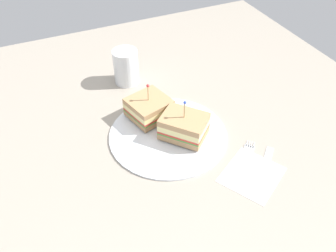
{
  "coord_description": "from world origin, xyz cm",
  "views": [
    {
      "loc": [
        -23.42,
        -52.34,
        54.61
      ],
      "look_at": [
        0.0,
        0.0,
        2.87
      ],
      "focal_mm": 37.61,
      "sensor_mm": 36.0,
      "label": 1
    }
  ],
  "objects": [
    {
      "name": "sandwich_half_front",
      "position": [
        2.89,
        -2.02,
        3.46
      ],
      "size": [
        11.79,
        11.96,
        9.44
      ],
      "color": "tan",
      "rests_on": "plate"
    },
    {
      "name": "ground_plane",
      "position": [
        0.0,
        0.0,
        -1.0
      ],
      "size": [
        114.52,
        114.52,
        2.0
      ],
      "primitive_type": "cube",
      "color": "#9E9384"
    },
    {
      "name": "drink_glass",
      "position": [
        -1.39,
        23.82,
        4.04
      ],
      "size": [
        6.5,
        6.5,
        9.26
      ],
      "color": "gold",
      "rests_on": "ground_plane"
    },
    {
      "name": "plate",
      "position": [
        0.0,
        0.0,
        0.44
      ],
      "size": [
        26.45,
        26.45,
        0.87
      ],
      "primitive_type": "cylinder",
      "color": "white",
      "rests_on": "ground_plane"
    },
    {
      "name": "sandwich_half_back",
      "position": [
        -1.63,
        7.19,
        3.22
      ],
      "size": [
        10.69,
        10.44,
        8.94
      ],
      "color": "tan",
      "rests_on": "plate"
    },
    {
      "name": "napkin",
      "position": [
        10.7,
        -17.35,
        0.07
      ],
      "size": [
        15.07,
        14.66,
        0.15
      ],
      "primitive_type": "cube",
      "rotation": [
        0.0,
        0.0,
        6.81
      ],
      "color": "white",
      "rests_on": "ground_plane"
    },
    {
      "name": "knife",
      "position": [
        14.55,
        -16.57,
        0.18
      ],
      "size": [
        10.32,
        9.78,
        0.35
      ],
      "color": "silver",
      "rests_on": "ground_plane"
    },
    {
      "name": "fork",
      "position": [
        12.33,
        -12.88,
        0.18
      ],
      "size": [
        10.33,
        10.11,
        0.35
      ],
      "color": "silver",
      "rests_on": "ground_plane"
    }
  ]
}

